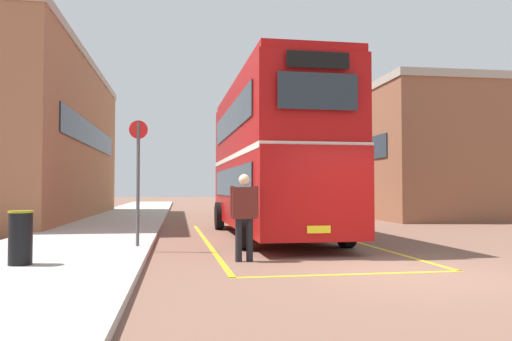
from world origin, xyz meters
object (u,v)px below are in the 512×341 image
Objects in this scene: single_deck_bus at (286,187)px; litter_bin at (21,238)px; double_decker_bus at (271,156)px; pedestrian_boarding at (244,210)px; bus_stop_sign at (138,171)px.

single_deck_bus is 27.84m from litter_bin.
double_decker_bus is 5.69× the size of pedestrian_boarding.
double_decker_bus reaches higher than single_deck_bus.
pedestrian_boarding is at bearing -103.76° from single_deck_bus.
single_deck_bus reaches higher than pedestrian_boarding.
bus_stop_sign is (1.84, 2.76, 1.29)m from litter_bin.
bus_stop_sign reaches higher than single_deck_bus.
double_decker_bus is 5.63m from pedestrian_boarding.
single_deck_bus is at bearing 68.33° from litter_bin.
single_deck_bus is at bearing 69.93° from bus_stop_sign.
single_deck_bus is at bearing 76.24° from pedestrian_boarding.
double_decker_bus reaches higher than pedestrian_boarding.
litter_bin is (-4.14, -0.80, -0.43)m from pedestrian_boarding.
litter_bin is 3.56m from bus_stop_sign.
bus_stop_sign reaches higher than pedestrian_boarding.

